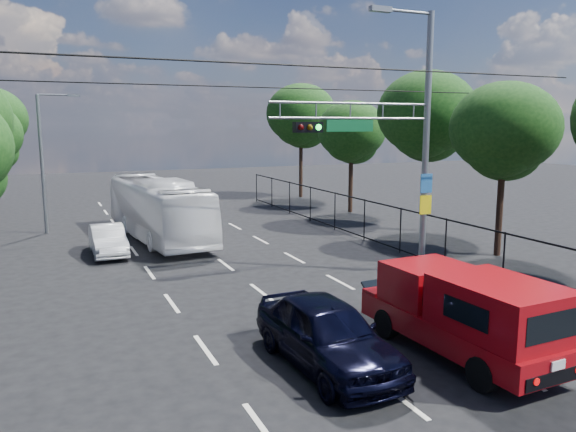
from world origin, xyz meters
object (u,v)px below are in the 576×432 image
signal_mast (399,133)px  white_bus (158,209)px  red_pickup (464,311)px  navy_hatchback (327,333)px  white_van (108,240)px

signal_mast → white_bus: (-6.72, 10.43, -3.77)m
red_pickup → white_bus: white_bus is taller
navy_hatchback → white_van: (-3.42, 13.85, -0.18)m
signal_mast → white_van: (-9.38, 7.79, -4.61)m
signal_mast → navy_hatchback: 9.59m
signal_mast → white_bus: signal_mast is taller
white_bus → signal_mast: bearing=-62.4°
white_bus → navy_hatchback: bearing=-92.6°
red_pickup → white_van: size_ratio=1.51×
red_pickup → white_bus: size_ratio=0.55×
navy_hatchback → white_van: bearing=101.6°
signal_mast → red_pickup: size_ratio=1.64×
red_pickup → white_van: (-6.71, 14.60, -0.50)m
white_bus → white_van: bearing=-140.4°
red_pickup → white_van: 16.07m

